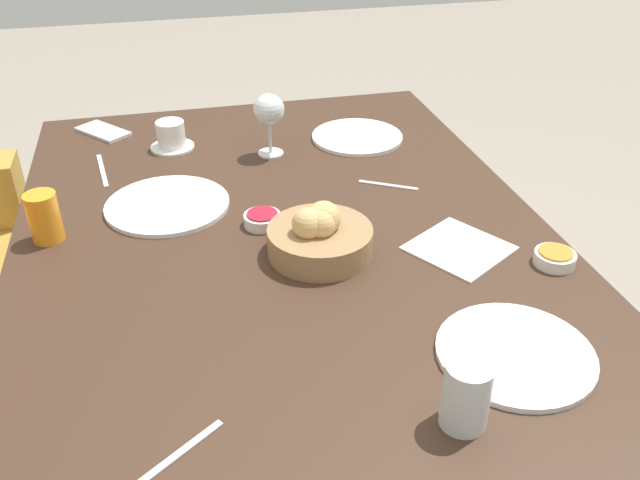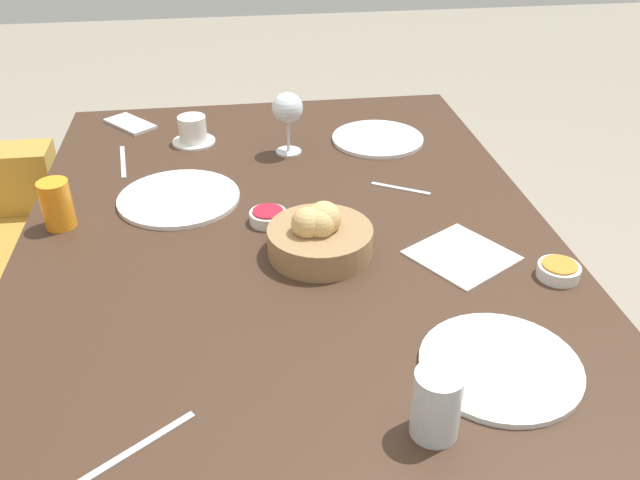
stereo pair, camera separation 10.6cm
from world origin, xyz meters
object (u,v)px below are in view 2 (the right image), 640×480
Objects in this scene: cell_phone at (130,124)px; juice_glass at (57,204)px; jam_bowl_honey at (559,271)px; plate_far_center at (179,198)px; fork_silver at (135,449)px; coffee_cup at (193,131)px; napkin at (462,255)px; jam_bowl_berry at (268,217)px; wine_glass at (288,110)px; bread_basket at (319,235)px; water_tumbler at (437,404)px; knife_silver at (123,162)px; plate_near_left at (500,366)px; plate_near_right at (378,139)px; spoon_coffee at (401,188)px.

juice_glass is at bearing 170.70° from cell_phone.
cell_phone is (0.85, 0.84, -0.01)m from jam_bowl_honey.
plate_far_center is 1.70× the size of fork_silver.
coffee_cup is 0.80m from napkin.
plate_far_center is 2.41× the size of coffee_cup.
jam_bowl_berry is (-0.12, -0.19, 0.01)m from plate_far_center.
jam_bowl_honey is (-0.61, -0.43, -0.10)m from wine_glass.
bread_basket is 0.38m from plate_far_center.
water_tumbler is 0.46m from jam_bowl_honey.
juice_glass is 0.65m from fork_silver.
knife_silver is 0.80× the size of napkin.
plate_near_left is 1.08× the size of napkin.
plate_near_left is at bearing -179.82° from plate_near_right.
spoon_coffee is at bearing 0.80° from plate_near_left.
jam_bowl_honey is 1.20m from cell_phone.
bread_basket reaches higher than plate_near_right.
juice_glass is 0.97× the size of water_tumbler.
jam_bowl_berry is 0.42× the size of knife_silver.
jam_bowl_honey is at bearing -126.08° from knife_silver.
coffee_cup is 0.68× the size of cell_phone.
water_tumbler is 0.56× the size of knife_silver.
jam_bowl_berry is 0.40m from napkin.
plate_near_right is at bearing 4.41° from napkin.
wine_glass is at bearing 6.36° from water_tumbler.
fork_silver is at bearing 177.31° from plate_far_center.
juice_glass is at bearing 120.54° from wine_glass.
spoon_coffee is (0.70, -0.13, -0.05)m from water_tumbler.
wine_glass reaches higher than cell_phone.
plate_far_center is (0.26, 0.28, -0.04)m from bread_basket.
plate_near_right is at bearing -39.43° from jam_bowl_berry.
jam_bowl_honey is at bearing -108.15° from bread_basket.
plate_near_left is 0.29m from jam_bowl_honey.
plate_near_right is at bearing 16.68° from jam_bowl_honey.
plate_far_center is 1.16× the size of napkin.
plate_far_center is at bearing 27.07° from water_tumbler.
bread_basket reaches higher than fork_silver.
jam_bowl_berry is 0.62× the size of spoon_coffee.
juice_glass is 0.62× the size of cell_phone.
bread_basket is 0.42m from plate_near_left.
plate_far_center is 0.81m from water_tumbler.
napkin is at bearing -137.64° from cell_phone.
fork_silver and knife_silver have the same top height.
bread_basket is at bearing -178.54° from wine_glass.
fork_silver is at bearing 112.48° from jam_bowl_honey.
plate_near_right is at bearing -1.16° from spoon_coffee.
cell_phone is (0.24, 0.01, 0.00)m from knife_silver.
plate_far_center is at bearing 56.53° from jam_bowl_berry.
plate_near_right is (0.51, -0.23, -0.04)m from bread_basket.
jam_bowl_honey is (-0.65, -0.20, 0.01)m from plate_near_right.
juice_glass is at bearing 108.60° from plate_far_center.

